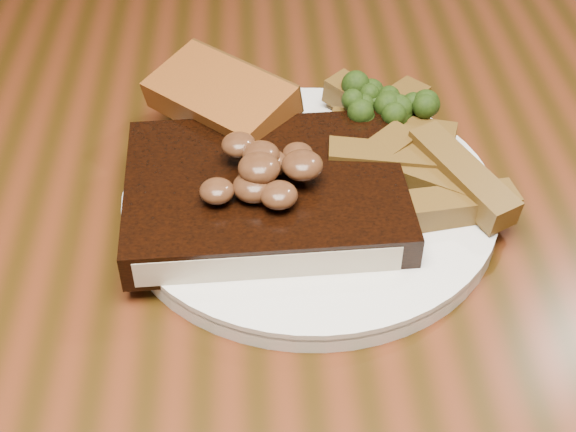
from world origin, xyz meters
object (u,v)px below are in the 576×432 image
at_px(plate, 310,201).
at_px(steak, 265,192).
at_px(chair_far, 93,70).
at_px(potato_wedges, 404,162).
at_px(garlic_bread, 222,119).
at_px(dining_table, 277,320).

xyz_separation_m(plate, steak, (-0.03, -0.01, 0.02)).
relative_size(chair_far, potato_wedges, 7.97).
bearing_deg(steak, plate, 18.33).
height_order(garlic_bread, potato_wedges, same).
bearing_deg(steak, chair_far, 109.81).
distance_m(dining_table, plate, 0.10).
relative_size(chair_far, plate, 3.65).
bearing_deg(plate, steak, -159.46).
height_order(dining_table, chair_far, chair_far).
height_order(chair_far, plate, chair_far).
height_order(plate, steak, steak).
xyz_separation_m(dining_table, steak, (-0.01, 0.01, 0.12)).
bearing_deg(garlic_bread, potato_wedges, 17.66).
height_order(plate, potato_wedges, potato_wedges).
bearing_deg(dining_table, garlic_bread, 109.77).
xyz_separation_m(chair_far, steak, (0.23, -0.57, 0.25)).
bearing_deg(potato_wedges, plate, -165.26).
bearing_deg(plate, garlic_bread, 128.26).
height_order(steak, potato_wedges, steak).
bearing_deg(plate, potato_wedges, 14.74).
bearing_deg(potato_wedges, dining_table, -155.78).
distance_m(dining_table, steak, 0.12).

